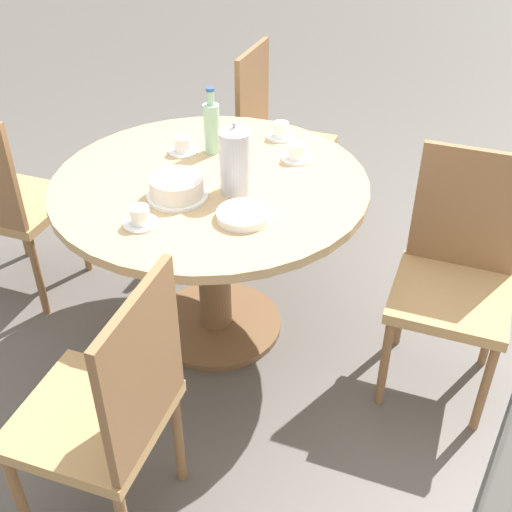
{
  "coord_description": "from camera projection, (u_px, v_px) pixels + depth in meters",
  "views": [
    {
      "loc": [
        0.99,
        1.93,
        1.92
      ],
      "look_at": [
        0.0,
        0.33,
        0.59
      ],
      "focal_mm": 45.0,
      "sensor_mm": 36.0,
      "label": 1
    }
  ],
  "objects": [
    {
      "name": "chair_c",
      "position": [
        109.0,
        410.0,
        1.84
      ],
      "size": [
        0.59,
        0.59,
        0.94
      ],
      "rotation": [
        0.0,
        0.0,
        6.97
      ],
      "color": "olive",
      "rests_on": "ground_plane"
    },
    {
      "name": "coffee_pot",
      "position": [
        235.0,
        160.0,
        2.3
      ],
      "size": [
        0.12,
        0.12,
        0.27
      ],
      "color": "silver",
      "rests_on": "dining_table"
    },
    {
      "name": "cup_d",
      "position": [
        281.0,
        132.0,
        2.74
      ],
      "size": [
        0.12,
        0.12,
        0.07
      ],
      "color": "silver",
      "rests_on": "dining_table"
    },
    {
      "name": "chair_a",
      "position": [
        276.0,
        137.0,
        3.33
      ],
      "size": [
        0.59,
        0.59,
        0.94
      ],
      "rotation": [
        0.0,
        0.0,
        3.79
      ],
      "color": "olive",
      "rests_on": "ground_plane"
    },
    {
      "name": "dining_table",
      "position": [
        212.0,
        218.0,
        2.54
      ],
      "size": [
        1.22,
        1.22,
        0.74
      ],
      "color": "brown",
      "rests_on": "ground_plane"
    },
    {
      "name": "ground_plane",
      "position": [
        217.0,
        326.0,
        2.88
      ],
      "size": [
        14.0,
        14.0,
        0.0
      ],
      "primitive_type": "plane",
      "color": "#56514C"
    },
    {
      "name": "plate_stack",
      "position": [
        244.0,
        215.0,
        2.21
      ],
      "size": [
        0.19,
        0.19,
        0.03
      ],
      "color": "white",
      "rests_on": "dining_table"
    },
    {
      "name": "water_bottle",
      "position": [
        212.0,
        127.0,
        2.58
      ],
      "size": [
        0.07,
        0.07,
        0.27
      ],
      "color": "#99C6A3",
      "rests_on": "dining_table"
    },
    {
      "name": "cake_main",
      "position": [
        177.0,
        188.0,
        2.32
      ],
      "size": [
        0.23,
        0.23,
        0.08
      ],
      "color": "white",
      "rests_on": "dining_table"
    },
    {
      "name": "cup_b",
      "position": [
        140.0,
        218.0,
        2.17
      ],
      "size": [
        0.12,
        0.12,
        0.07
      ],
      "color": "silver",
      "rests_on": "dining_table"
    },
    {
      "name": "cup_a",
      "position": [
        183.0,
        146.0,
        2.62
      ],
      "size": [
        0.12,
        0.12,
        0.07
      ],
      "color": "silver",
      "rests_on": "dining_table"
    },
    {
      "name": "chair_b",
      "position": [
        6.0,
        200.0,
        2.8
      ],
      "size": [
        0.59,
        0.59,
        0.94
      ],
      "rotation": [
        0.0,
        0.0,
        5.38
      ],
      "color": "olive",
      "rests_on": "ground_plane"
    },
    {
      "name": "cup_c",
      "position": [
        296.0,
        153.0,
        2.57
      ],
      "size": [
        0.12,
        0.12,
        0.07
      ],
      "color": "silver",
      "rests_on": "dining_table"
    },
    {
      "name": "chair_d",
      "position": [
        456.0,
        274.0,
        2.36
      ],
      "size": [
        0.59,
        0.59,
        0.94
      ],
      "rotation": [
        0.0,
        0.0,
        8.51
      ],
      "color": "olive",
      "rests_on": "ground_plane"
    }
  ]
}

